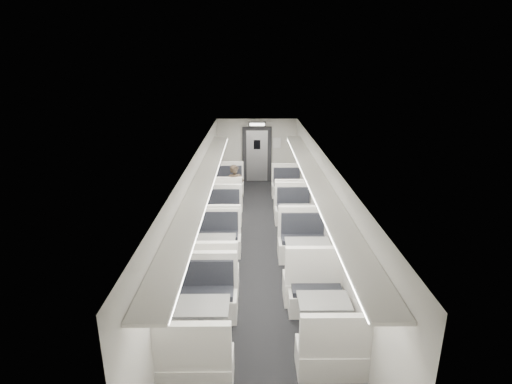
{
  "coord_description": "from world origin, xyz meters",
  "views": [
    {
      "loc": [
        -0.17,
        -8.9,
        4.46
      ],
      "look_at": [
        -0.08,
        1.1,
        1.15
      ],
      "focal_mm": 28.0,
      "sensor_mm": 36.0,
      "label": 1
    }
  ],
  "objects_px": {
    "passenger": "(235,188)",
    "exit_sign": "(257,124)",
    "booth_left_a": "(227,191)",
    "booth_right_a": "(289,193)",
    "booth_right_d": "(323,318)",
    "booth_left_b": "(222,222)",
    "booth_left_c": "(215,254)",
    "booth_left_d": "(201,325)",
    "booth_right_c": "(307,260)",
    "booth_right_b": "(296,220)",
    "vestibule_door": "(257,155)"
  },
  "relations": [
    {
      "from": "booth_left_d",
      "to": "passenger",
      "type": "xyz_separation_m",
      "value": [
        0.3,
        6.17,
        0.34
      ]
    },
    {
      "from": "booth_right_c",
      "to": "passenger",
      "type": "distance_m",
      "value": 4.36
    },
    {
      "from": "booth_left_a",
      "to": "vestibule_door",
      "type": "height_order",
      "value": "vestibule_door"
    },
    {
      "from": "booth_left_b",
      "to": "passenger",
      "type": "relative_size",
      "value": 1.42
    },
    {
      "from": "booth_left_a",
      "to": "booth_left_c",
      "type": "distance_m",
      "value": 4.59
    },
    {
      "from": "booth_right_d",
      "to": "exit_sign",
      "type": "xyz_separation_m",
      "value": [
        -1.0,
        8.7,
        1.91
      ]
    },
    {
      "from": "booth_left_b",
      "to": "booth_right_d",
      "type": "distance_m",
      "value": 4.66
    },
    {
      "from": "booth_left_c",
      "to": "booth_left_d",
      "type": "distance_m",
      "value": 2.47
    },
    {
      "from": "booth_left_d",
      "to": "booth_right_b",
      "type": "distance_m",
      "value": 4.88
    },
    {
      "from": "booth_right_a",
      "to": "vestibule_door",
      "type": "distance_m",
      "value": 2.83
    },
    {
      "from": "passenger",
      "to": "exit_sign",
      "type": "bearing_deg",
      "value": 61.62
    },
    {
      "from": "booth_right_c",
      "to": "booth_right_d",
      "type": "relative_size",
      "value": 1.11
    },
    {
      "from": "booth_left_d",
      "to": "booth_right_b",
      "type": "relative_size",
      "value": 1.03
    },
    {
      "from": "booth_right_d",
      "to": "booth_right_a",
      "type": "bearing_deg",
      "value": 90.0
    },
    {
      "from": "booth_right_c",
      "to": "booth_left_a",
      "type": "bearing_deg",
      "value": 112.21
    },
    {
      "from": "booth_left_d",
      "to": "vestibule_door",
      "type": "distance_m",
      "value": 9.46
    },
    {
      "from": "booth_left_b",
      "to": "booth_right_a",
      "type": "height_order",
      "value": "booth_left_b"
    },
    {
      "from": "vestibule_door",
      "to": "booth_left_a",
      "type": "bearing_deg",
      "value": -113.31
    },
    {
      "from": "booth_right_a",
      "to": "passenger",
      "type": "distance_m",
      "value": 1.86
    },
    {
      "from": "booth_left_c",
      "to": "booth_left_d",
      "type": "xyz_separation_m",
      "value": [
        0.0,
        -2.47,
        0.0
      ]
    },
    {
      "from": "vestibule_door",
      "to": "booth_right_d",
      "type": "bearing_deg",
      "value": -83.79
    },
    {
      "from": "exit_sign",
      "to": "booth_right_a",
      "type": "bearing_deg",
      "value": -64.29
    },
    {
      "from": "booth_right_c",
      "to": "booth_right_a",
      "type": "bearing_deg",
      "value": 90.0
    },
    {
      "from": "booth_left_a",
      "to": "vestibule_door",
      "type": "relative_size",
      "value": 0.99
    },
    {
      "from": "booth_right_b",
      "to": "passenger",
      "type": "relative_size",
      "value": 1.47
    },
    {
      "from": "booth_left_d",
      "to": "booth_right_c",
      "type": "height_order",
      "value": "booth_right_c"
    },
    {
      "from": "booth_left_a",
      "to": "booth_right_a",
      "type": "xyz_separation_m",
      "value": [
        2.0,
        -0.24,
        -0.0
      ]
    },
    {
      "from": "booth_right_a",
      "to": "booth_left_b",
      "type": "bearing_deg",
      "value": -129.69
    },
    {
      "from": "booth_right_d",
      "to": "booth_left_d",
      "type": "bearing_deg",
      "value": -174.4
    },
    {
      "from": "booth_left_b",
      "to": "booth_right_c",
      "type": "distance_m",
      "value": 3.01
    },
    {
      "from": "passenger",
      "to": "booth_right_d",
      "type": "bearing_deg",
      "value": -88.08
    },
    {
      "from": "booth_left_b",
      "to": "booth_right_d",
      "type": "relative_size",
      "value": 1.0
    },
    {
      "from": "exit_sign",
      "to": "passenger",
      "type": "bearing_deg",
      "value": -104.41
    },
    {
      "from": "booth_left_d",
      "to": "booth_left_a",
      "type": "bearing_deg",
      "value": 90.0
    },
    {
      "from": "booth_left_a",
      "to": "booth_left_d",
      "type": "height_order",
      "value": "booth_left_d"
    },
    {
      "from": "booth_left_d",
      "to": "booth_right_d",
      "type": "height_order",
      "value": "booth_left_d"
    },
    {
      "from": "booth_left_b",
      "to": "booth_left_c",
      "type": "xyz_separation_m",
      "value": [
        0.0,
        -1.93,
        0.02
      ]
    },
    {
      "from": "booth_right_d",
      "to": "exit_sign",
      "type": "distance_m",
      "value": 8.96
    },
    {
      "from": "booth_right_b",
      "to": "booth_right_c",
      "type": "height_order",
      "value": "booth_right_c"
    },
    {
      "from": "booth_left_d",
      "to": "exit_sign",
      "type": "xyz_separation_m",
      "value": [
        1.0,
        8.89,
        1.88
      ]
    },
    {
      "from": "vestibule_door",
      "to": "exit_sign",
      "type": "distance_m",
      "value": 1.33
    },
    {
      "from": "booth_left_d",
      "to": "exit_sign",
      "type": "relative_size",
      "value": 3.58
    },
    {
      "from": "passenger",
      "to": "exit_sign",
      "type": "relative_size",
      "value": 2.37
    },
    {
      "from": "booth_left_b",
      "to": "exit_sign",
      "type": "bearing_deg",
      "value": 77.44
    },
    {
      "from": "booth_left_b",
      "to": "booth_left_c",
      "type": "bearing_deg",
      "value": -90.0
    },
    {
      "from": "booth_right_a",
      "to": "passenger",
      "type": "bearing_deg",
      "value": -159.08
    },
    {
      "from": "booth_left_b",
      "to": "vestibule_door",
      "type": "bearing_deg",
      "value": 78.63
    },
    {
      "from": "booth_right_d",
      "to": "booth_left_b",
      "type": "bearing_deg",
      "value": 115.4
    },
    {
      "from": "passenger",
      "to": "booth_right_a",
      "type": "bearing_deg",
      "value": 6.94
    },
    {
      "from": "booth_left_c",
      "to": "booth_left_d",
      "type": "bearing_deg",
      "value": -90.0
    }
  ]
}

